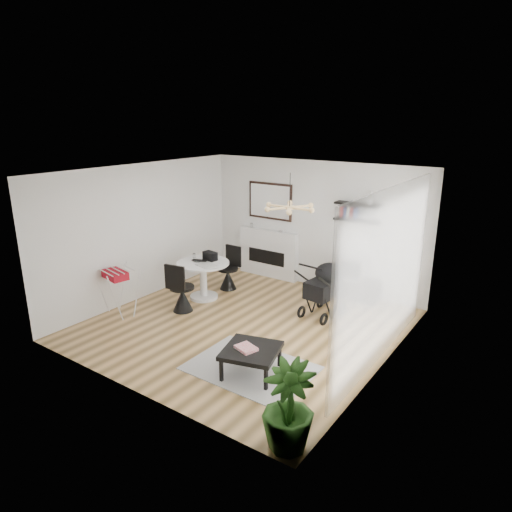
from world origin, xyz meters
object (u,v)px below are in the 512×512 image
Objects in this scene: tv_console at (351,287)px; dining_table at (203,274)px; potted_plant at (288,406)px; drying_rack at (119,291)px; fireplace at (268,248)px; coffee_table at (251,351)px; crt_tv at (354,268)px; stroller at (325,291)px.

dining_table reaches higher than tv_console.
potted_plant is (1.24, -4.54, 0.31)m from tv_console.
potted_plant reaches higher than drying_rack.
fireplace is at bearing 84.59° from drying_rack.
potted_plant reaches higher than dining_table.
dining_table is 1.12× the size of coffee_table.
dining_table is at bearing -144.89° from crt_tv.
crt_tv is 3.55m from coffee_table.
coffee_table is at bearing -59.79° from fireplace.
fireplace is 1.91× the size of tv_console.
stroller reaches higher than tv_console.
tv_console is at bearing 176.24° from crt_tv.
tv_console is 4.72m from potted_plant.
coffee_table is (3.22, -0.30, -0.11)m from drying_rack.
tv_console is at bearing 35.71° from dining_table.
fireplace is 2.05× the size of dining_table.
crt_tv reaches higher than tv_console.
dining_table is 4.61m from potted_plant.
fireplace is 2.17m from tv_console.
tv_console is at bearing -3.57° from fireplace.
tv_console is at bearing 93.16° from stroller.
fireplace is 5.75m from potted_plant.
fireplace is at bearing 155.82° from stroller.
coffee_table is at bearing -81.56° from stroller.
stroller is 3.70m from potted_plant.
coffee_table is (0.09, -2.46, -0.11)m from stroller.
dining_table is 3.05m from coffee_table.
stroller is (-0.06, -1.08, 0.26)m from tv_console.
fireplace reaches higher than potted_plant.
drying_rack reaches higher than crt_tv.
tv_console is 4.55m from drying_rack.
drying_rack is at bearing -107.76° from fireplace.
fireplace is 2.07× the size of potted_plant.
tv_console is (2.11, -0.13, -0.47)m from fireplace.
crt_tv is (2.16, -0.13, -0.04)m from fireplace.
tv_console is 1.27× the size of drying_rack.
drying_rack is 4.62m from potted_plant.
tv_console reaches higher than coffee_table.
stroller is (2.38, 0.67, -0.04)m from dining_table.
stroller is at bearing 15.82° from dining_table.
drying_rack is 0.82× the size of stroller.
crt_tv is 4.58m from drying_rack.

